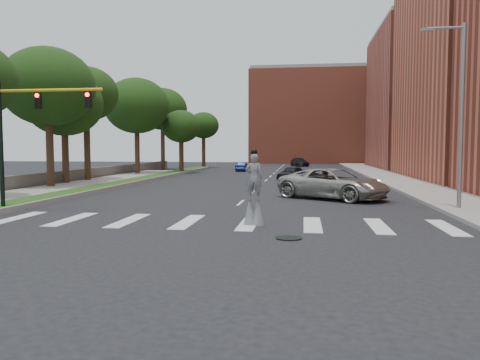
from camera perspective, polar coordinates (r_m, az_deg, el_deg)
ground_plane at (r=18.44m, az=-3.26°, el=-5.71°), size 160.00×160.00×0.00m
grass_median at (r=40.80m, az=-13.82°, el=-0.31°), size 2.00×60.00×0.25m
median_curb at (r=40.43m, az=-12.44°, el=-0.30°), size 0.20×60.00×0.28m
sidewalk_left at (r=33.27m, az=-25.02°, el=-1.58°), size 4.00×60.00×0.18m
sidewalk_right at (r=43.88m, az=19.58°, el=-0.17°), size 5.00×90.00×0.18m
stone_wall at (r=44.86m, az=-19.44°, el=0.50°), size 0.50×56.00×1.10m
manhole at (r=16.14m, az=5.95°, el=-7.05°), size 0.90×0.90×0.04m
building_far at (r=74.51m, az=22.38°, el=9.01°), size 16.00×22.00×20.00m
building_backdrop at (r=96.05m, az=9.30°, el=7.46°), size 26.00×14.00×18.00m
streetlight at (r=25.03m, az=25.21°, el=7.72°), size 2.05×0.20×9.00m
traffic_signal at (r=24.72m, az=-24.86°, el=6.05°), size 5.30×0.23×6.20m
stilt_performer at (r=18.64m, az=1.71°, el=-1.70°), size 0.84×0.54×3.06m
suv_crossing at (r=28.63m, az=11.32°, el=-0.44°), size 7.26×6.32×1.86m
car_near at (r=44.07m, az=6.30°, el=0.82°), size 2.98×4.33×1.37m
car_mid at (r=61.02m, az=0.21°, el=1.65°), size 1.31×3.67×1.20m
car_far at (r=77.33m, az=7.27°, el=2.18°), size 3.50×5.16×1.39m
tree_2 at (r=38.38m, az=-22.35°, el=10.44°), size 6.92×6.92×10.58m
tree_3 at (r=44.67m, az=-18.27°, el=9.87°), size 5.72×5.72×10.32m
tree_4 at (r=54.52m, az=-12.50°, el=8.80°), size 7.33×7.33×10.90m
tree_5 at (r=65.43m, az=-9.44°, el=8.50°), size 6.72×6.72×11.20m
tree_6 at (r=56.71m, az=-7.19°, el=6.44°), size 4.57×4.57×7.55m
tree_7 at (r=71.76m, az=-4.47°, el=6.61°), size 4.71×4.71×8.46m
tree_8 at (r=41.61m, az=-20.66°, el=8.73°), size 6.34×6.34×9.45m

